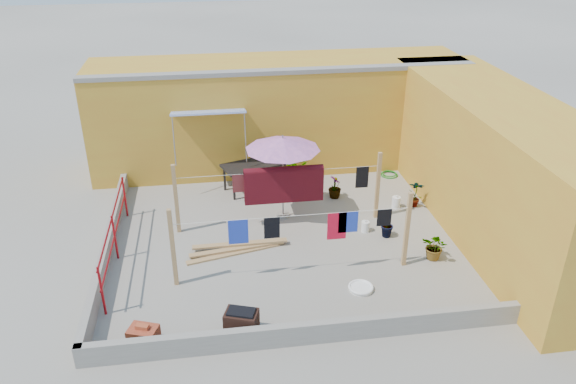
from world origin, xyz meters
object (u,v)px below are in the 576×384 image
object	(u,v)px
water_jug_a	(396,202)
water_jug_b	(365,226)
outdoor_table	(253,166)
plant_back_a	(296,170)
brick_stack	(144,336)
brazier	(242,323)
green_hose	(389,174)
white_basin	(361,288)
patio_umbrella	(283,144)

from	to	relation	value
water_jug_a	water_jug_b	size ratio (longest dim) A/B	1.13
outdoor_table	plant_back_a	bearing A→B (deg)	14.34
water_jug_a	brick_stack	bearing A→B (deg)	-144.56
brazier	green_hose	distance (m)	8.02
water_jug_b	green_hose	size ratio (longest dim) A/B	0.61
brick_stack	green_hose	xyz separation A→B (m)	(6.65, 6.40, -0.16)
outdoor_table	water_jug_a	size ratio (longest dim) A/B	5.18
water_jug_a	outdoor_table	bearing A→B (deg)	155.60
brick_stack	white_basin	distance (m)	4.46
water_jug_b	plant_back_a	size ratio (longest dim) A/B	0.43
brick_stack	water_jug_b	distance (m)	6.06
water_jug_a	plant_back_a	world-z (taller)	plant_back_a
brick_stack	white_basin	world-z (taller)	brick_stack
water_jug_a	brazier	bearing A→B (deg)	-135.24
outdoor_table	plant_back_a	world-z (taller)	outdoor_table
green_hose	water_jug_a	bearing A→B (deg)	-102.72
water_jug_b	plant_back_a	world-z (taller)	plant_back_a
brick_stack	brazier	world-z (taller)	brazier
outdoor_table	brazier	distance (m)	6.11
brazier	water_jug_b	bearing A→B (deg)	45.17
water_jug_a	plant_back_a	distance (m)	3.11
brick_stack	brazier	bearing A→B (deg)	0.95
water_jug_b	patio_umbrella	bearing A→B (deg)	150.46
patio_umbrella	water_jug_a	distance (m)	3.56
water_jug_a	water_jug_b	bearing A→B (deg)	-136.46
white_basin	plant_back_a	distance (m)	5.40
outdoor_table	white_basin	world-z (taller)	outdoor_table
patio_umbrella	water_jug_b	distance (m)	2.87
outdoor_table	green_hose	world-z (taller)	outdoor_table
outdoor_table	plant_back_a	xyz separation A→B (m)	(1.27, 0.32, -0.34)
water_jug_a	patio_umbrella	bearing A→B (deg)	-179.74
water_jug_a	white_basin	bearing A→B (deg)	-118.91
water_jug_a	water_jug_b	xyz separation A→B (m)	(-1.14, -1.09, -0.02)
water_jug_a	green_hose	size ratio (longest dim) A/B	0.69
plant_back_a	white_basin	bearing A→B (deg)	-84.53
green_hose	plant_back_a	distance (m)	2.85
patio_umbrella	brazier	bearing A→B (deg)	-107.58
brazier	water_jug_a	size ratio (longest dim) A/B	1.95
white_basin	green_hose	xyz separation A→B (m)	(2.32, 5.37, -0.01)
water_jug_b	white_basin	bearing A→B (deg)	-107.51
brick_stack	white_basin	bearing A→B (deg)	13.40
outdoor_table	brick_stack	size ratio (longest dim) A/B	3.02
white_basin	water_jug_a	xyz separation A→B (m)	(1.87, 3.39, 0.11)
outdoor_table	white_basin	distance (m)	5.39
white_basin	water_jug_a	world-z (taller)	water_jug_a
patio_umbrella	water_jug_b	size ratio (longest dim) A/B	7.07
brick_stack	water_jug_a	size ratio (longest dim) A/B	1.71
white_basin	water_jug_b	size ratio (longest dim) A/B	1.69
green_hose	plant_back_a	world-z (taller)	plant_back_a
brazier	water_jug_b	size ratio (longest dim) A/B	2.21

